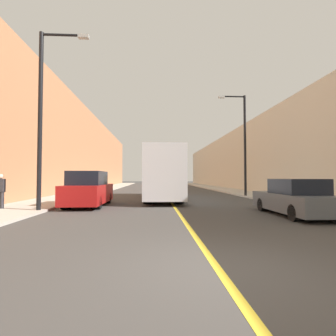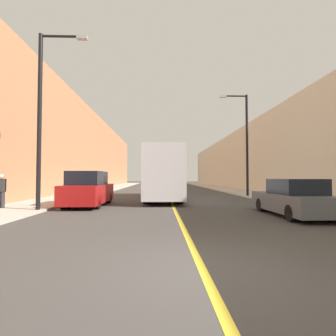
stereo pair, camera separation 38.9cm
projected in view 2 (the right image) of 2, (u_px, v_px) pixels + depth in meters
name	position (u px, v px, depth m)	size (l,w,h in m)	color
ground_plane	(203.00, 270.00, 4.55)	(200.00, 200.00, 0.00)	#3F3D3A
sidewalk_left	(106.00, 189.00, 34.28)	(3.41, 72.00, 0.11)	#B2AA9E
sidewalk_right	(224.00, 189.00, 34.76)	(3.41, 72.00, 0.11)	#B2AA9E
building_row_left	(78.00, 150.00, 34.35)	(4.00, 72.00, 10.39)	#B2724C
building_row_right	(252.00, 160.00, 35.02)	(4.00, 72.00, 7.94)	beige
road_center_line	(166.00, 189.00, 34.52)	(0.16, 72.00, 0.01)	gold
bus	(163.00, 174.00, 19.28)	(2.46, 10.45, 3.51)	silver
parked_suv_left	(88.00, 190.00, 14.72)	(1.93, 4.84, 1.95)	maroon
car_right_near	(294.00, 199.00, 10.95)	(1.87, 4.65, 1.55)	#51565B
street_lamp_left	(43.00, 110.00, 12.34)	(2.30, 0.24, 8.34)	black
street_lamp_right	(245.00, 139.00, 21.55)	(2.30, 0.24, 8.33)	black
pedestrian	(1.00, 190.00, 12.82)	(0.37, 0.23, 1.66)	#2D2D33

